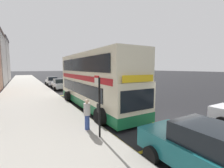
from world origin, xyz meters
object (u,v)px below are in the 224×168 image
object	(u,v)px
parked_car_teal_across	(207,152)
pedestrian_waiting_near_sign	(87,113)
parked_car_silver_kerbside	(60,84)
bus_stop_sign	(99,101)
parked_car_silver_distant	(52,81)
double_decker_bus	(94,82)

from	to	relation	value
parked_car_teal_across	pedestrian_waiting_near_sign	bearing A→B (deg)	108.76
parked_car_teal_across	parked_car_silver_kerbside	bearing A→B (deg)	87.26
bus_stop_sign	parked_car_silver_distant	bearing A→B (deg)	85.72
double_decker_bus	parked_car_silver_distant	world-z (taller)	double_decker_bus
parked_car_silver_kerbside	double_decker_bus	bearing A→B (deg)	93.02
bus_stop_sign	parked_car_teal_across	size ratio (longest dim) A/B	0.66
parked_car_silver_distant	parked_car_teal_across	bearing A→B (deg)	90.60
double_decker_bus	pedestrian_waiting_near_sign	bearing A→B (deg)	-117.71
parked_car_silver_distant	pedestrian_waiting_near_sign	size ratio (longest dim) A/B	2.72
double_decker_bus	bus_stop_sign	distance (m)	5.94
double_decker_bus	parked_car_silver_kerbside	world-z (taller)	double_decker_bus
pedestrian_waiting_near_sign	parked_car_teal_across	bearing A→B (deg)	-69.08
double_decker_bus	pedestrian_waiting_near_sign	size ratio (longest dim) A/B	7.30
bus_stop_sign	pedestrian_waiting_near_sign	world-z (taller)	bus_stop_sign
bus_stop_sign	parked_car_silver_distant	distance (m)	23.51
double_decker_bus	parked_car_silver_kerbside	distance (m)	12.27
double_decker_bus	parked_car_silver_distant	size ratio (longest dim) A/B	2.69
parked_car_silver_distant	parked_car_silver_kerbside	size ratio (longest dim) A/B	1.00
double_decker_bus	pedestrian_waiting_near_sign	world-z (taller)	double_decker_bus
parked_car_silver_distant	pedestrian_waiting_near_sign	xyz separation A→B (m)	(-1.92, -22.40, 0.17)
parked_car_teal_across	parked_car_silver_distant	xyz separation A→B (m)	(0.06, 27.27, 0.00)
bus_stop_sign	parked_car_teal_across	world-z (taller)	bus_stop_sign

